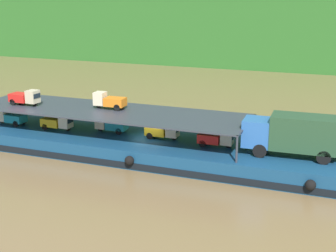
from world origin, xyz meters
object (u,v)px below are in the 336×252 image
mini_truck_upper_stern (25,97)px  mini_truck_upper_mid (109,101)px  mini_truck_lower_stern (11,117)px  mini_truck_lower_mid (111,124)px  covered_lorry (293,134)px  mini_truck_lower_aft (58,122)px  mini_truck_lower_bow (216,138)px  mini_truck_lower_fore (163,131)px  cargo_barge (149,147)px

mini_truck_upper_stern → mini_truck_upper_mid: size_ratio=1.01×
mini_truck_lower_stern → mini_truck_lower_mid: same height
covered_lorry → mini_truck_upper_stern: size_ratio=2.83×
mini_truck_lower_aft → mini_truck_upper_stern: size_ratio=0.98×
mini_truck_upper_stern → mini_truck_upper_mid: bearing=10.9°
mini_truck_lower_bow → mini_truck_upper_stern: size_ratio=0.99×
mini_truck_lower_stern → mini_truck_lower_mid: 9.64m
mini_truck_lower_mid → mini_truck_upper_stern: (-7.67, -1.25, 2.00)m
mini_truck_lower_fore → mini_truck_upper_stern: (-12.57, -1.03, 2.00)m
covered_lorry → mini_truck_lower_bow: 5.89m
mini_truck_lower_fore → mini_truck_upper_stern: 12.77m
mini_truck_lower_mid → mini_truck_upper_stern: 8.03m
mini_truck_lower_mid → mini_truck_lower_bow: size_ratio=1.01×
mini_truck_lower_mid → mini_truck_upper_mid: bearing=133.9°
mini_truck_lower_aft → mini_truck_upper_mid: size_ratio=0.99×
covered_lorry → mini_truck_lower_bow: (-5.79, 0.25, -1.00)m
mini_truck_lower_stern → mini_truck_upper_stern: size_ratio=0.99×
mini_truck_lower_fore → mini_truck_upper_stern: mini_truck_upper_stern is taller
covered_lorry → mini_truck_lower_fore: 10.49m
mini_truck_lower_fore → mini_truck_lower_bow: 4.64m
cargo_barge → mini_truck_lower_stern: bearing=-177.6°
mini_truck_lower_mid → mini_truck_upper_stern: mini_truck_upper_stern is taller
mini_truck_lower_stern → mini_truck_lower_mid: size_ratio=0.99×
mini_truck_lower_aft → mini_truck_upper_mid: mini_truck_upper_mid is taller
covered_lorry → mini_truck_upper_mid: mini_truck_upper_mid is taller
cargo_barge → mini_truck_lower_fore: 1.83m
mini_truck_lower_stern → mini_truck_lower_fore: same height
mini_truck_upper_mid → mini_truck_lower_stern: bearing=-172.5°
mini_truck_lower_mid → mini_truck_lower_aft: bearing=-167.5°
covered_lorry → mini_truck_lower_aft: covered_lorry is taller
mini_truck_lower_aft → mini_truck_lower_fore: size_ratio=1.00×
cargo_barge → covered_lorry: size_ratio=4.17×
mini_truck_upper_mid → mini_truck_lower_bow: bearing=-4.8°
mini_truck_lower_bow → cargo_barge: bearing=178.7°
mini_truck_lower_fore → mini_truck_lower_aft: bearing=-175.2°
mini_truck_upper_mid → mini_truck_lower_mid: bearing=-46.1°
cargo_barge → mini_truck_upper_stern: mini_truck_upper_stern is taller
mini_truck_lower_mid → mini_truck_lower_stern: bearing=-173.7°
mini_truck_upper_stern → mini_truck_lower_mid: bearing=9.2°
mini_truck_lower_stern → mini_truck_lower_aft: (4.94, 0.03, 0.00)m
mini_truck_upper_stern → mini_truck_upper_mid: 7.63m
mini_truck_lower_fore → mini_truck_upper_mid: mini_truck_upper_mid is taller
mini_truck_upper_mid → mini_truck_lower_fore: bearing=-4.6°
cargo_barge → mini_truck_lower_mid: 4.09m
mini_truck_lower_stern → cargo_barge: bearing=2.4°
mini_truck_upper_stern → cargo_barge: bearing=3.7°
cargo_barge → mini_truck_lower_stern: (-13.38, -0.55, 1.44)m
mini_truck_lower_stern → mini_truck_lower_bow: same height
mini_truck_lower_aft → mini_truck_lower_mid: same height
covered_lorry → mini_truck_lower_stern: 24.91m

